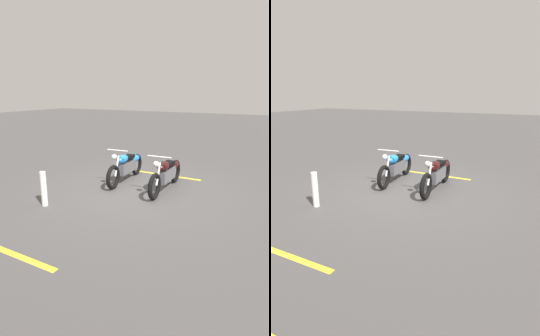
{
  "view_description": "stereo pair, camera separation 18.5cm",
  "coord_description": "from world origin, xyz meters",
  "views": [
    {
      "loc": [
        6.45,
        3.46,
        2.56
      ],
      "look_at": [
        0.16,
        0.0,
        0.65
      ],
      "focal_mm": 30.57,
      "sensor_mm": 36.0,
      "label": 1
    },
    {
      "loc": [
        6.54,
        3.29,
        2.56
      ],
      "look_at": [
        0.16,
        0.0,
        0.65
      ],
      "focal_mm": 30.57,
      "sensor_mm": 36.0,
      "label": 2
    }
  ],
  "objects": [
    {
      "name": "motorcycle_bright_foreground",
      "position": [
        -0.59,
        -0.68,
        0.46
      ],
      "size": [
        2.23,
        0.62,
        1.04
      ],
      "rotation": [
        0.0,
        0.0,
        0.08
      ],
      "color": "black",
      "rests_on": "ground"
    },
    {
      "name": "motorcycle_dark_foreground",
      "position": [
        -0.41,
        0.67,
        0.46
      ],
      "size": [
        2.23,
        0.62,
        1.04
      ],
      "rotation": [
        0.0,
        0.0,
        0.04
      ],
      "color": "black",
      "rests_on": "ground"
    },
    {
      "name": "bollard_post",
      "position": [
        2.0,
        -1.37,
        0.41
      ],
      "size": [
        0.14,
        0.14,
        0.82
      ],
      "primitive_type": "cylinder",
      "color": "white",
      "rests_on": "ground"
    },
    {
      "name": "parking_stripe_near",
      "position": [
        -1.69,
        -0.33,
        0.0
      ],
      "size": [
        0.15,
        3.2,
        0.01
      ],
      "primitive_type": "cube",
      "rotation": [
        0.0,
        0.0,
        1.56
      ],
      "color": "yellow",
      "rests_on": "ground"
    },
    {
      "name": "ground_plane",
      "position": [
        0.0,
        0.0,
        0.0
      ],
      "size": [
        60.0,
        60.0,
        0.0
      ],
      "primitive_type": "plane",
      "color": "#474444"
    }
  ]
}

